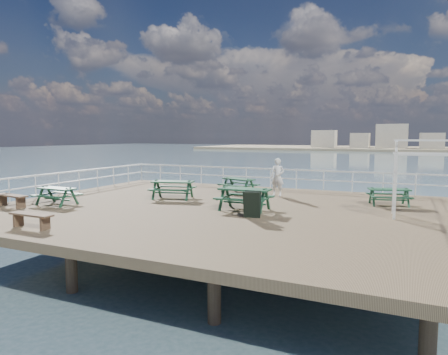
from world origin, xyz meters
TOP-DOWN VIEW (x-y plane):
  - ground at (0.00, 0.00)m, footprint 18.00×14.00m
  - sea_backdrop at (12.54, 134.07)m, footprint 300.00×300.00m
  - railing at (-0.07, 2.57)m, footprint 17.77×13.76m
  - picnic_table_a at (-2.92, 1.19)m, footprint 2.24×1.97m
  - picnic_table_b at (-0.83, 4.14)m, footprint 2.11×1.92m
  - picnic_table_c at (6.32, 3.41)m, footprint 1.94×1.72m
  - picnic_table_d at (-6.50, -2.29)m, footprint 1.73×1.41m
  - picnic_table_e at (1.19, -0.11)m, footprint 2.02×1.64m
  - flat_bench_near at (-7.80, -3.46)m, footprint 1.79×0.62m
  - flat_bench_far at (-3.81, -5.80)m, footprint 1.62×0.40m
  - trellis_arbor at (7.60, 1.07)m, footprint 2.31×1.33m
  - sandwich_board at (2.01, -1.43)m, footprint 0.66×0.53m
  - person at (1.26, 4.05)m, footprint 0.67×0.45m

SIDE VIEW (x-z plane):
  - sea_backdrop at x=12.54m, z-range -5.11..4.09m
  - ground at x=0.00m, z-range -0.30..0.00m
  - flat_bench_far at x=-3.81m, z-range 0.12..0.58m
  - flat_bench_near at x=-7.80m, z-range 0.13..0.63m
  - sandwich_board at x=2.01m, z-range -0.01..0.96m
  - picnic_table_c at x=6.32m, z-range 0.11..0.91m
  - picnic_table_d at x=-6.50m, z-range 0.11..0.94m
  - picnic_table_b at x=-0.83m, z-range 0.12..0.96m
  - picnic_table_a at x=-2.92m, z-range 0.13..1.06m
  - picnic_table_e at x=1.19m, z-range 0.14..1.11m
  - railing at x=-0.07m, z-range 0.32..1.42m
  - person at x=1.26m, z-range 0.00..1.82m
  - trellis_arbor at x=7.60m, z-range -0.16..2.63m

